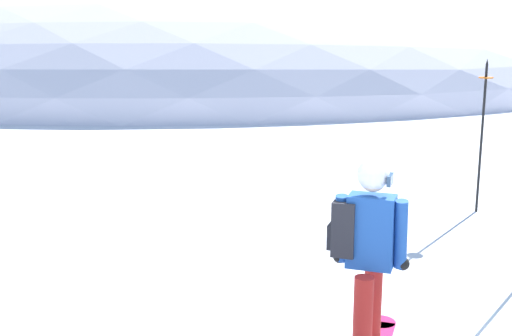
{
  "coord_description": "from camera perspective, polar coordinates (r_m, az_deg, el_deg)",
  "views": [
    {
      "loc": [
        -2.16,
        -4.22,
        2.77
      ],
      "look_at": [
        0.04,
        3.37,
        1.0
      ],
      "focal_mm": 47.49,
      "sensor_mm": 36.0,
      "label": 1
    }
  ],
  "objects": [
    {
      "name": "ridge_peak_main",
      "position": [
        36.71,
        -3.6,
        8.27
      ],
      "size": [
        42.46,
        38.22,
        10.04
      ],
      "color": "white",
      "rests_on": "ground"
    },
    {
      "name": "ridge_peak_far",
      "position": [
        57.49,
        12.7,
        9.56
      ],
      "size": [
        28.18,
        25.36,
        11.69
      ],
      "color": "white",
      "rests_on": "ground"
    },
    {
      "name": "snowboarder_main",
      "position": [
        5.45,
        9.26,
        -7.41
      ],
      "size": [
        1.18,
        1.56,
        1.71
      ],
      "color": "#D11E5B",
      "rests_on": "ground"
    },
    {
      "name": "piste_marker_far",
      "position": [
        10.11,
        18.53,
        3.31
      ],
      "size": [
        0.2,
        0.2,
        2.2
      ],
      "color": "black",
      "rests_on": "ground"
    }
  ]
}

